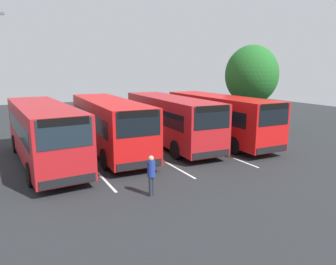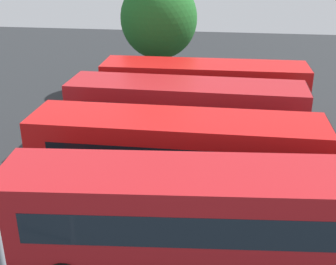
{
  "view_description": "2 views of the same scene",
  "coord_description": "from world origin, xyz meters",
  "px_view_note": "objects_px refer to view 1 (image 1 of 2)",
  "views": [
    {
      "loc": [
        18.42,
        -7.04,
        5.07
      ],
      "look_at": [
        1.3,
        1.24,
        1.21
      ],
      "focal_mm": 33.44,
      "sensor_mm": 36.0,
      "label": 1
    },
    {
      "loc": [
        1.41,
        -16.19,
        8.78
      ],
      "look_at": [
        -0.76,
        -0.24,
        1.87
      ],
      "focal_mm": 46.85,
      "sensor_mm": 36.0,
      "label": 2
    }
  ],
  "objects_px": {
    "bus_center_right": "(170,119)",
    "depot_tree": "(251,75)",
    "bus_center_left": "(109,123)",
    "bus_far_right": "(219,116)",
    "pedestrian": "(151,172)",
    "bus_far_left": "(43,131)"
  },
  "relations": [
    {
      "from": "bus_center_right",
      "to": "depot_tree",
      "type": "xyz_separation_m",
      "value": [
        -2.62,
        9.03,
        2.77
      ]
    },
    {
      "from": "bus_center_left",
      "to": "bus_center_right",
      "type": "relative_size",
      "value": 1.0
    },
    {
      "from": "bus_center_left",
      "to": "bus_far_right",
      "type": "distance_m",
      "value": 7.76
    },
    {
      "from": "bus_far_right",
      "to": "bus_center_left",
      "type": "bearing_deg",
      "value": -94.7
    },
    {
      "from": "depot_tree",
      "to": "pedestrian",
      "type": "bearing_deg",
      "value": -53.11
    },
    {
      "from": "bus_center_left",
      "to": "pedestrian",
      "type": "xyz_separation_m",
      "value": [
        7.49,
        -0.36,
        -0.8
      ]
    },
    {
      "from": "bus_far_left",
      "to": "bus_center_right",
      "type": "relative_size",
      "value": 1.01
    },
    {
      "from": "bus_center_left",
      "to": "bus_far_right",
      "type": "xyz_separation_m",
      "value": [
        0.52,
        7.74,
        0.0
      ]
    },
    {
      "from": "bus_center_left",
      "to": "bus_center_right",
      "type": "bearing_deg",
      "value": 91.1
    },
    {
      "from": "bus_far_right",
      "to": "pedestrian",
      "type": "relative_size",
      "value": 6.21
    },
    {
      "from": "bus_center_right",
      "to": "pedestrian",
      "type": "relative_size",
      "value": 6.21
    },
    {
      "from": "bus_center_right",
      "to": "depot_tree",
      "type": "relative_size",
      "value": 1.48
    },
    {
      "from": "bus_far_left",
      "to": "pedestrian",
      "type": "bearing_deg",
      "value": 22.57
    },
    {
      "from": "depot_tree",
      "to": "bus_center_right",
      "type": "bearing_deg",
      "value": -73.79
    },
    {
      "from": "bus_center_right",
      "to": "depot_tree",
      "type": "height_order",
      "value": "depot_tree"
    },
    {
      "from": "bus_far_left",
      "to": "depot_tree",
      "type": "xyz_separation_m",
      "value": [
        -3.55,
        17.08,
        2.77
      ]
    },
    {
      "from": "bus_center_left",
      "to": "bus_far_right",
      "type": "relative_size",
      "value": 1.0
    },
    {
      "from": "bus_center_left",
      "to": "bus_center_right",
      "type": "xyz_separation_m",
      "value": [
        -0.09,
        4.21,
        0.0
      ]
    },
    {
      "from": "bus_far_left",
      "to": "bus_far_right",
      "type": "height_order",
      "value": "same"
    },
    {
      "from": "bus_far_left",
      "to": "depot_tree",
      "type": "relative_size",
      "value": 1.5
    },
    {
      "from": "bus_far_left",
      "to": "bus_center_left",
      "type": "relative_size",
      "value": 1.02
    },
    {
      "from": "bus_center_left",
      "to": "depot_tree",
      "type": "xyz_separation_m",
      "value": [
        -2.71,
        13.23,
        2.77
      ]
    }
  ]
}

